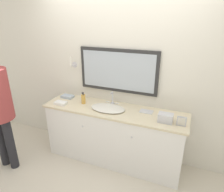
# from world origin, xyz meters

# --- Properties ---
(ground_plane) EXTENTS (14.00, 14.00, 0.00)m
(ground_plane) POSITION_xyz_m (0.00, 0.00, 0.00)
(ground_plane) COLOR beige
(wall_back) EXTENTS (8.00, 0.18, 2.55)m
(wall_back) POSITION_xyz_m (-0.00, 0.59, 1.28)
(wall_back) COLOR silver
(wall_back) RESTS_ON ground_plane
(vanity_counter) EXTENTS (2.06, 0.56, 0.86)m
(vanity_counter) POSITION_xyz_m (0.00, 0.28, 0.43)
(vanity_counter) COLOR white
(vanity_counter) RESTS_ON ground_plane
(sink_basin) EXTENTS (0.50, 0.36, 0.21)m
(sink_basin) POSITION_xyz_m (-0.08, 0.26, 0.88)
(sink_basin) COLOR silver
(sink_basin) RESTS_ON vanity_counter
(soap_bottle) EXTENTS (0.06, 0.06, 0.18)m
(soap_bottle) POSITION_xyz_m (-0.50, 0.30, 0.93)
(soap_bottle) COLOR gold
(soap_bottle) RESTS_ON vanity_counter
(appliance_box) EXTENTS (0.18, 0.12, 0.11)m
(appliance_box) POSITION_xyz_m (0.73, 0.19, 0.92)
(appliance_box) COLOR #BCBCC1
(appliance_box) RESTS_ON vanity_counter
(picture_frame) EXTENTS (0.11, 0.01, 0.13)m
(picture_frame) POSITION_xyz_m (0.93, 0.17, 0.92)
(picture_frame) COLOR #B2B2B7
(picture_frame) RESTS_ON vanity_counter
(hand_towel_near_sink) EXTENTS (0.19, 0.13, 0.04)m
(hand_towel_near_sink) POSITION_xyz_m (-0.85, 0.40, 0.88)
(hand_towel_near_sink) COLOR #A8B7C6
(hand_towel_near_sink) RESTS_ON vanity_counter
(hand_towel_far_corner) EXTENTS (0.18, 0.11, 0.04)m
(hand_towel_far_corner) POSITION_xyz_m (-0.79, 0.14, 0.88)
(hand_towel_far_corner) COLOR white
(hand_towel_far_corner) RESTS_ON vanity_counter
(metal_tray) EXTENTS (0.18, 0.11, 0.01)m
(metal_tray) POSITION_xyz_m (0.45, 0.38, 0.87)
(metal_tray) COLOR silver
(metal_tray) RESTS_ON vanity_counter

